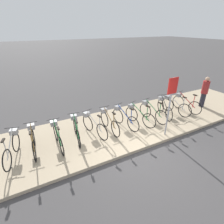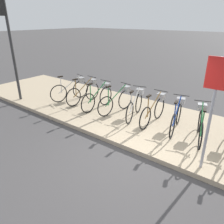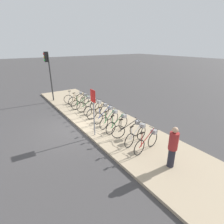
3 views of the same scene
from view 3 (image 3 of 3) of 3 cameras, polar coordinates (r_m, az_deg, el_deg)
ground_plane at (r=10.26m, az=-11.16°, el=-5.04°), size 120.00×120.00×0.00m
sidewalk at (r=10.94m, az=-2.86°, el=-2.58°), size 16.80×3.46×0.12m
parked_bicycle_0 at (r=14.09m, az=-11.80°, el=4.69°), size 0.60×1.59×1.01m
parked_bicycle_1 at (r=13.54m, az=-10.43°, el=4.11°), size 0.46×1.64×1.01m
parked_bicycle_2 at (r=12.79m, az=-9.42°, el=3.15°), size 0.46×1.64×1.01m
parked_bicycle_3 at (r=12.20m, az=-7.40°, el=2.38°), size 0.46×1.63×1.01m
parked_bicycle_4 at (r=11.61m, az=-5.78°, el=1.45°), size 0.56×1.60×1.01m
parked_bicycle_5 at (r=11.03m, az=-4.14°, el=0.43°), size 0.46×1.64×1.01m
parked_bicycle_6 at (r=10.44m, az=-2.21°, el=-0.77°), size 0.51×1.62×1.01m
parked_bicycle_7 at (r=9.84m, az=-0.54°, el=-2.16°), size 0.64×1.57×1.01m
parked_bicycle_8 at (r=9.28m, az=2.08°, el=-3.70°), size 0.49×1.62×1.01m
parked_bicycle_9 at (r=8.74m, az=5.64°, el=-5.45°), size 0.65×1.57×1.01m
parked_bicycle_10 at (r=8.29m, az=8.13°, el=-7.16°), size 0.54×1.61×1.01m
parked_bicycle_11 at (r=7.83m, az=11.56°, el=-9.22°), size 0.46×1.63×1.01m
pedestrian at (r=6.88m, az=19.24°, el=-10.59°), size 0.34×0.34×1.65m
traffic_light at (r=14.78m, az=-20.18°, el=13.76°), size 0.24×0.40×3.84m
sign_post at (r=8.45m, az=-6.08°, el=2.20°), size 0.44×0.07×2.38m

